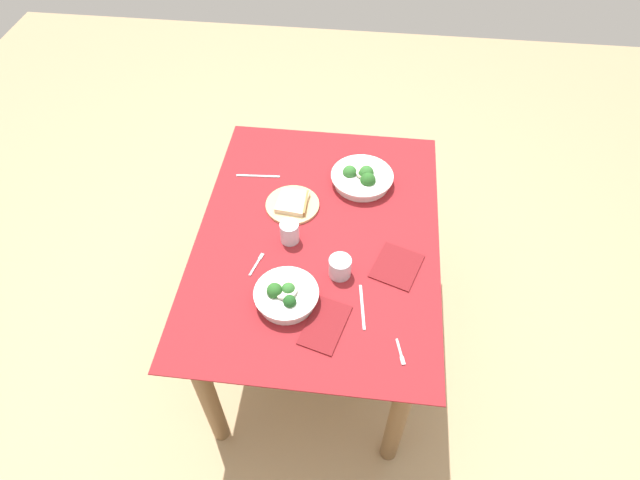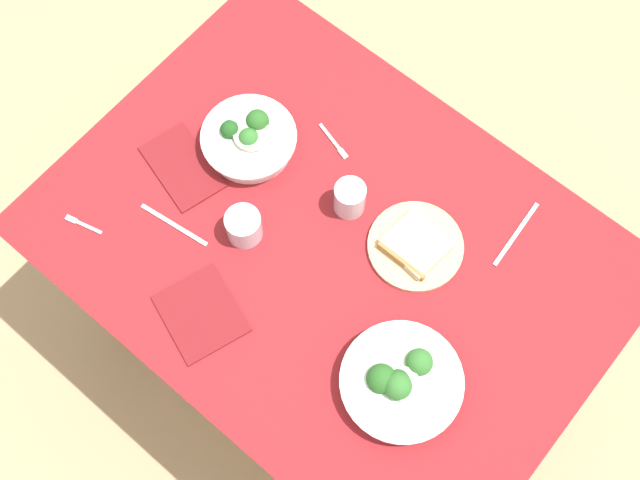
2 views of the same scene
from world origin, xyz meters
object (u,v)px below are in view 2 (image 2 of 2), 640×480
Objects in this scene: table_knife_right at (174,225)px; fork_by_near_bowl at (334,143)px; broccoli_bowl_near at (400,381)px; bread_side_plate at (415,246)px; water_glass_center at (244,226)px; napkin_folded_lower at (183,167)px; fork_by_far_bowl at (82,224)px; napkin_folded_upper at (201,314)px; table_knife_left at (516,234)px; broccoli_bowl_far at (249,139)px; water_glass_side at (350,198)px.

fork_by_near_bowl is at bearing -117.84° from table_knife_right.
bread_side_plate is at bearing 121.54° from broccoli_bowl_near.
water_glass_center is 0.23m from napkin_folded_lower.
napkin_folded_lower is (-0.54, -0.19, -0.01)m from bread_side_plate.
fork_by_near_bowl and table_knife_right have the same top height.
napkin_folded_upper is at bearing 168.09° from fork_by_far_bowl.
napkin_folded_lower is at bearing -114.34° from fork_by_near_bowl.
table_knife_left and table_knife_right have the same top height.
fork_by_near_bowl is at bearing 95.06° from napkin_folded_upper.
water_glass_center is 0.62m from table_knife_left.
broccoli_bowl_far reaches higher than water_glass_side.
napkin_folded_lower is at bearing 139.84° from napkin_folded_upper.
napkin_folded_upper is (-0.43, -0.16, -0.03)m from broccoli_bowl_near.
water_glass_center is at bearing -124.37° from water_glass_side.
broccoli_bowl_far and broccoli_bowl_near have the same top height.
table_knife_right is at bearing 148.97° from napkin_folded_upper.
water_glass_center is at bearing 104.92° from napkin_folded_upper.
broccoli_bowl_near is 2.79× the size of fork_by_far_bowl.
fork_by_near_bowl is 0.60× the size of napkin_folded_upper.
fork_by_near_bowl is at bearing 96.64° from table_knife_left.
water_glass_side reaches higher than bread_side_plate.
broccoli_bowl_near is at bearing 177.27° from table_knife_left.
bread_side_plate is 0.39m from water_glass_center.
napkin_folded_upper is at bearing -40.16° from napkin_folded_lower.
napkin_folded_lower is at bearing 172.63° from water_glass_center.
napkin_folded_upper is at bearing -159.95° from broccoli_bowl_near.
broccoli_bowl_far is 2.40× the size of fork_by_far_bowl.
water_glass_center reaches higher than napkin_folded_lower.
broccoli_bowl_near is at bearing -19.73° from broccoli_bowl_far.
broccoli_bowl_far is 1.20× the size of table_knife_left.
fork_by_far_bowl is 0.35m from napkin_folded_upper.
water_glass_side is 0.61m from fork_by_far_bowl.
table_knife_left is at bearing 25.92° from fork_by_near_bowl.
water_glass_center is 0.17m from table_knife_right.
table_knife_right is at bearing -89.17° from broccoli_bowl_far.
fork_by_far_bowl is 0.86× the size of fork_by_near_bowl.
broccoli_bowl_near is 0.48m from water_glass_center.
water_glass_center reaches higher than fork_by_far_bowl.
water_glass_center is at bearing -158.10° from fork_by_far_bowl.
fork_by_far_bowl and table_knife_left have the same top height.
table_knife_right is 0.22m from napkin_folded_upper.
water_glass_center is at bearing -154.07° from table_knife_right.
table_knife_right is at bearing -146.31° from water_glass_center.
bread_side_plate reaches higher than napkin_folded_lower.
fork_by_near_bowl is at bearing -135.13° from fork_by_far_bowl.
broccoli_bowl_near is 0.46m from napkin_folded_upper.
water_glass_side reaches higher than water_glass_center.
table_knife_right is (-0.61, -0.48, 0.00)m from table_knife_left.
table_knife_left is 0.73m from napkin_folded_upper.
broccoli_bowl_far reaches higher than napkin_folded_upper.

